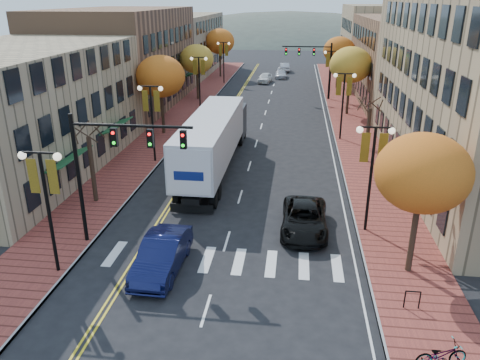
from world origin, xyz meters
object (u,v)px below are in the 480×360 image
(bicycle, at_px, (441,355))
(navy_sedan, at_px, (162,255))
(semi_truck, at_px, (215,136))
(black_suv, at_px, (304,219))

(bicycle, bearing_deg, navy_sedan, 51.29)
(semi_truck, height_order, navy_sedan, semi_truck)
(semi_truck, bearing_deg, navy_sedan, -90.05)
(black_suv, relative_size, bicycle, 2.85)
(bicycle, bearing_deg, semi_truck, 15.45)
(navy_sedan, height_order, bicycle, navy_sedan)
(semi_truck, height_order, black_suv, semi_truck)
(semi_truck, distance_m, black_suv, 11.75)
(navy_sedan, bearing_deg, black_suv, 37.42)
(navy_sedan, xyz_separation_m, black_suv, (6.74, 4.89, -0.09))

